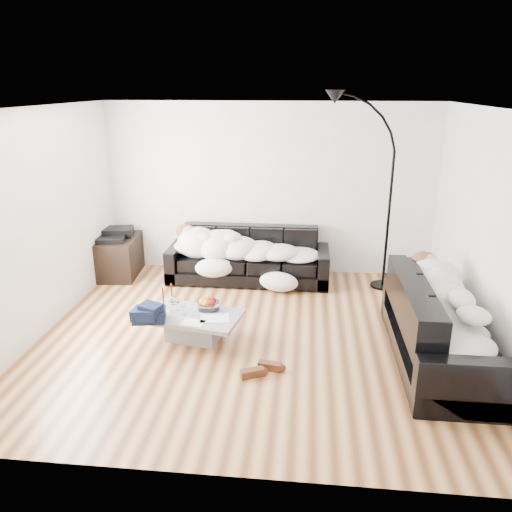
# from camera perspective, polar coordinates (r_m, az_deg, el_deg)

# --- Properties ---
(ground) EXTENTS (5.00, 5.00, 0.00)m
(ground) POSITION_cam_1_polar(r_m,az_deg,el_deg) (5.99, -0.31, -9.10)
(ground) COLOR brown
(ground) RESTS_ON ground
(wall_back) EXTENTS (5.00, 0.02, 2.60)m
(wall_back) POSITION_cam_1_polar(r_m,az_deg,el_deg) (7.68, 1.55, 7.57)
(wall_back) COLOR silver
(wall_back) RESTS_ON ground
(wall_left) EXTENTS (0.02, 4.50, 2.60)m
(wall_left) POSITION_cam_1_polar(r_m,az_deg,el_deg) (6.28, -23.68, 3.35)
(wall_left) COLOR silver
(wall_left) RESTS_ON ground
(wall_right) EXTENTS (0.02, 4.50, 2.60)m
(wall_right) POSITION_cam_1_polar(r_m,az_deg,el_deg) (5.79, 25.08, 1.92)
(wall_right) COLOR silver
(wall_right) RESTS_ON ground
(ceiling) EXTENTS (5.00, 5.00, 0.00)m
(ceiling) POSITION_cam_1_polar(r_m,az_deg,el_deg) (5.29, -0.36, 16.58)
(ceiling) COLOR white
(ceiling) RESTS_ON ground
(sofa_back) EXTENTS (2.40, 0.83, 0.78)m
(sofa_back) POSITION_cam_1_polar(r_m,az_deg,el_deg) (7.48, -0.87, 0.05)
(sofa_back) COLOR black
(sofa_back) RESTS_ON ground
(sofa_right) EXTENTS (0.93, 2.17, 0.88)m
(sofa_right) POSITION_cam_1_polar(r_m,az_deg,el_deg) (5.67, 20.51, -7.16)
(sofa_right) COLOR black
(sofa_right) RESTS_ON ground
(sleeper_back) EXTENTS (2.03, 0.70, 0.41)m
(sleeper_back) POSITION_cam_1_polar(r_m,az_deg,el_deg) (7.36, -0.92, 1.63)
(sleeper_back) COLOR silver
(sleeper_back) RESTS_ON sofa_back
(sleeper_right) EXTENTS (0.79, 1.86, 0.46)m
(sleeper_right) POSITION_cam_1_polar(r_m,az_deg,el_deg) (5.58, 20.75, -5.25)
(sleeper_right) COLOR silver
(sleeper_right) RESTS_ON sofa_right
(teal_cushion) EXTENTS (0.42, 0.38, 0.20)m
(teal_cushion) POSITION_cam_1_polar(r_m,az_deg,el_deg) (6.15, 18.82, -2.07)
(teal_cushion) COLOR #0E6261
(teal_cushion) RESTS_ON sofa_right
(coffee_table) EXTENTS (1.17, 0.81, 0.31)m
(coffee_table) POSITION_cam_1_polar(r_m,az_deg,el_deg) (5.90, -7.14, -8.01)
(coffee_table) COLOR #939699
(coffee_table) RESTS_ON ground
(fruit_bowl) EXTENTS (0.30, 0.30, 0.16)m
(fruit_bowl) POSITION_cam_1_polar(r_m,az_deg,el_deg) (5.90, -5.45, -5.42)
(fruit_bowl) COLOR white
(fruit_bowl) RESTS_ON coffee_table
(wine_glass_a) EXTENTS (0.07, 0.07, 0.16)m
(wine_glass_a) POSITION_cam_1_polar(r_m,az_deg,el_deg) (5.93, -8.97, -5.45)
(wine_glass_a) COLOR white
(wine_glass_a) RESTS_ON coffee_table
(wine_glass_b) EXTENTS (0.10, 0.10, 0.19)m
(wine_glass_b) POSITION_cam_1_polar(r_m,az_deg,el_deg) (5.90, -9.54, -5.45)
(wine_glass_b) COLOR white
(wine_glass_b) RESTS_ON coffee_table
(wine_glass_c) EXTENTS (0.07, 0.07, 0.15)m
(wine_glass_c) POSITION_cam_1_polar(r_m,az_deg,el_deg) (5.80, -8.27, -6.00)
(wine_glass_c) COLOR white
(wine_glass_c) RESTS_ON coffee_table
(candle_left) EXTENTS (0.05, 0.05, 0.24)m
(candle_left) POSITION_cam_1_polar(r_m,az_deg,el_deg) (6.03, -10.57, -4.66)
(candle_left) COLOR maroon
(candle_left) RESTS_ON coffee_table
(candle_right) EXTENTS (0.05, 0.05, 0.27)m
(candle_right) POSITION_cam_1_polar(r_m,az_deg,el_deg) (6.07, -9.61, -4.32)
(candle_right) COLOR maroon
(candle_right) RESTS_ON coffee_table
(newspaper_a) EXTENTS (0.36, 0.30, 0.01)m
(newspaper_a) POSITION_cam_1_polar(r_m,az_deg,el_deg) (5.72, -4.73, -7.03)
(newspaper_a) COLOR silver
(newspaper_a) RESTS_ON coffee_table
(newspaper_b) EXTENTS (0.28, 0.22, 0.01)m
(newspaper_b) POSITION_cam_1_polar(r_m,az_deg,el_deg) (5.64, -7.21, -7.53)
(newspaper_b) COLOR silver
(newspaper_b) RESTS_ON coffee_table
(navy_jacket) EXTENTS (0.38, 0.31, 0.19)m
(navy_jacket) POSITION_cam_1_polar(r_m,az_deg,el_deg) (5.67, -12.02, -5.77)
(navy_jacket) COLOR black
(navy_jacket) RESTS_ON coffee_table
(shoes) EXTENTS (0.47, 0.38, 0.09)m
(shoes) POSITION_cam_1_polar(r_m,az_deg,el_deg) (5.27, 0.52, -12.82)
(shoes) COLOR #472311
(shoes) RESTS_ON ground
(av_cabinet) EXTENTS (0.68, 0.93, 0.60)m
(av_cabinet) POSITION_cam_1_polar(r_m,az_deg,el_deg) (8.01, -15.51, -0.05)
(av_cabinet) COLOR black
(av_cabinet) RESTS_ON ground
(stereo) EXTENTS (0.50, 0.42, 0.13)m
(stereo) POSITION_cam_1_polar(r_m,az_deg,el_deg) (7.90, -15.74, 2.47)
(stereo) COLOR black
(stereo) RESTS_ON av_cabinet
(floor_lamp) EXTENTS (0.94, 0.57, 2.42)m
(floor_lamp) POSITION_cam_1_polar(r_m,az_deg,el_deg) (7.25, 15.02, 5.51)
(floor_lamp) COLOR black
(floor_lamp) RESTS_ON ground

